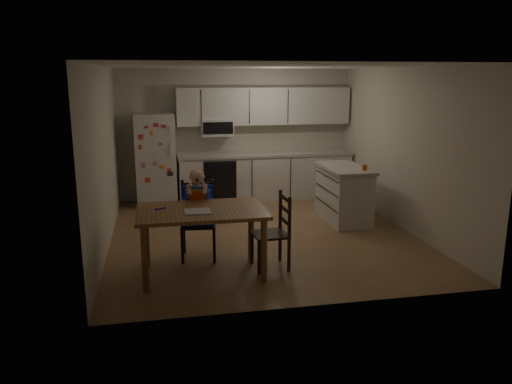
{
  "coord_description": "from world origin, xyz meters",
  "views": [
    {
      "loc": [
        -1.52,
        -7.14,
        2.36
      ],
      "look_at": [
        -0.25,
        -0.79,
        0.86
      ],
      "focal_mm": 35.0,
      "sensor_mm": 36.0,
      "label": 1
    }
  ],
  "objects_px": {
    "dining_table": "(202,218)",
    "kitchen_island": "(344,194)",
    "red_cup": "(365,168)",
    "refrigerator": "(156,160)",
    "chair_side": "(277,226)",
    "chair_booster": "(198,204)"
  },
  "relations": [
    {
      "from": "chair_side",
      "to": "red_cup",
      "type": "bearing_deg",
      "value": 126.2
    },
    {
      "from": "kitchen_island",
      "to": "chair_booster",
      "type": "relative_size",
      "value": 1.04
    },
    {
      "from": "refrigerator",
      "to": "chair_side",
      "type": "bearing_deg",
      "value": -67.25
    },
    {
      "from": "refrigerator",
      "to": "red_cup",
      "type": "xyz_separation_m",
      "value": [
        3.22,
        -2.06,
        0.11
      ]
    },
    {
      "from": "red_cup",
      "to": "chair_booster",
      "type": "xyz_separation_m",
      "value": [
        -2.7,
        -0.87,
        -0.24
      ]
    },
    {
      "from": "refrigerator",
      "to": "chair_side",
      "type": "xyz_separation_m",
      "value": [
        1.46,
        -3.49,
        -0.31
      ]
    },
    {
      "from": "dining_table",
      "to": "chair_side",
      "type": "height_order",
      "value": "chair_side"
    },
    {
      "from": "refrigerator",
      "to": "chair_side",
      "type": "height_order",
      "value": "refrigerator"
    },
    {
      "from": "kitchen_island",
      "to": "red_cup",
      "type": "distance_m",
      "value": 0.65
    },
    {
      "from": "chair_booster",
      "to": "chair_side",
      "type": "distance_m",
      "value": 1.11
    },
    {
      "from": "kitchen_island",
      "to": "red_cup",
      "type": "height_order",
      "value": "red_cup"
    },
    {
      "from": "dining_table",
      "to": "kitchen_island",
      "type": "bearing_deg",
      "value": 36.41
    },
    {
      "from": "kitchen_island",
      "to": "dining_table",
      "type": "relative_size",
      "value": 0.82
    },
    {
      "from": "red_cup",
      "to": "kitchen_island",
      "type": "bearing_deg",
      "value": 117.31
    },
    {
      "from": "dining_table",
      "to": "chair_side",
      "type": "distance_m",
      "value": 0.96
    },
    {
      "from": "chair_side",
      "to": "dining_table",
      "type": "bearing_deg",
      "value": -89.65
    },
    {
      "from": "kitchen_island",
      "to": "chair_side",
      "type": "distance_m",
      "value": 2.39
    },
    {
      "from": "red_cup",
      "to": "dining_table",
      "type": "bearing_deg",
      "value": -151.17
    },
    {
      "from": "kitchen_island",
      "to": "chair_booster",
      "type": "xyz_separation_m",
      "value": [
        -2.51,
        -1.23,
        0.26
      ]
    },
    {
      "from": "red_cup",
      "to": "refrigerator",
      "type": "bearing_deg",
      "value": 147.44
    },
    {
      "from": "chair_booster",
      "to": "kitchen_island",
      "type": "bearing_deg",
      "value": 32.38
    },
    {
      "from": "refrigerator",
      "to": "kitchen_island",
      "type": "height_order",
      "value": "refrigerator"
    }
  ]
}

